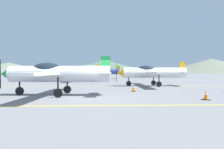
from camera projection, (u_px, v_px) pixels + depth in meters
ground_plane at (100, 97)px, 12.61m from camera, size 400.00×400.00×0.00m
apron_line_near at (98, 106)px, 9.41m from camera, size 80.00×0.16×0.01m
apron_line_far at (103, 86)px, 21.57m from camera, size 80.00×0.16×0.01m
airplane_near at (56, 73)px, 13.41m from camera, size 8.03×9.24×2.77m
airplane_mid at (152, 72)px, 21.48m from camera, size 7.97×9.20×2.77m
airplane_far at (76, 72)px, 30.89m from camera, size 7.98×9.21×2.77m
airplane_back at (103, 71)px, 43.00m from camera, size 8.10×9.21×2.77m
traffic_cone_front at (134, 88)px, 15.93m from camera, size 0.36×0.36×0.59m
traffic_cone_side at (206, 95)px, 11.31m from camera, size 0.36×0.36×0.59m
hill_left at (9, 68)px, 129.54m from camera, size 62.46×62.46×7.31m
hill_centerleft at (104, 67)px, 139.67m from camera, size 73.36×73.36×9.46m
hill_centerright at (211, 66)px, 125.26m from camera, size 65.41×65.41×9.67m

